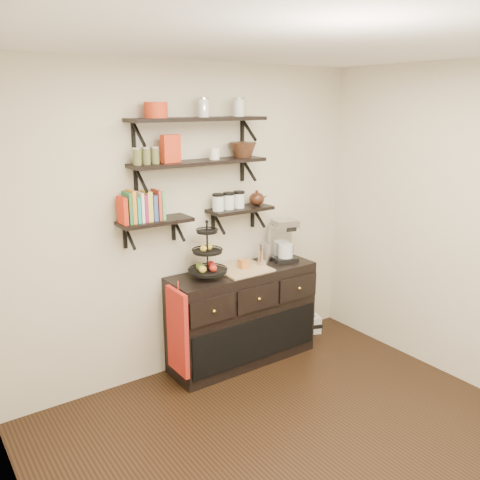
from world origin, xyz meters
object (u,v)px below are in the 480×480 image
at_px(sideboard, 242,315).
at_px(radio, 304,324).
at_px(fruit_stand, 208,259).
at_px(coffee_maker, 283,241).

relative_size(sideboard, radio, 3.84).
bearing_deg(radio, fruit_stand, -154.04).
bearing_deg(sideboard, coffee_maker, 3.22).
bearing_deg(radio, coffee_maker, -147.42).
height_order(sideboard, coffee_maker, coffee_maker).
relative_size(coffee_maker, radio, 1.10).
distance_m(fruit_stand, coffee_maker, 0.85).
bearing_deg(fruit_stand, coffee_maker, 1.61).
bearing_deg(fruit_stand, radio, 4.73).
distance_m(sideboard, radio, 0.96).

